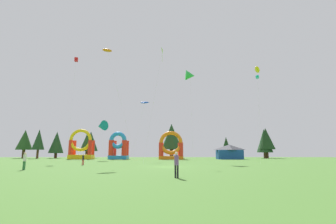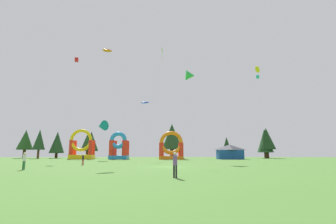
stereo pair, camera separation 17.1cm
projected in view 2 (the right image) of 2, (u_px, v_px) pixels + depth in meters
The scene contains 25 objects.
ground_plane at pixel (169, 167), 30.21m from camera, with size 120.00×120.00×0.00m, color #47752D.
kite_red_box at pixel (77, 60), 58.63m from camera, with size 1.27×4.56×24.61m.
kite_yellow_parafoil at pixel (257, 70), 46.61m from camera, with size 4.22×8.24×18.26m.
kite_orange_parafoil at pixel (107, 51), 43.49m from camera, with size 5.80×7.67×20.52m.
kite_teal_delta at pixel (102, 126), 55.97m from camera, with size 3.25×3.27×9.13m.
kite_green_delta at pixel (190, 75), 51.27m from camera, with size 2.08×3.79×19.13m.
kite_cyan_parafoil at pixel (258, 77), 57.91m from camera, with size 1.87×4.35×20.24m.
kite_lime_diamond at pixel (162, 51), 46.46m from camera, with size 3.28×3.72×21.85m.
kite_blue_parafoil at pixel (145, 103), 55.08m from camera, with size 3.74×1.51×13.43m.
person_left_edge at pixel (24, 159), 25.09m from camera, with size 0.37×0.37×1.83m.
person_near_camera at pixel (83, 159), 34.54m from camera, with size 0.33×0.33×1.54m.
person_far_side at pixel (175, 162), 17.35m from camera, with size 0.42×0.42×1.84m.
inflatable_red_slide at pixel (119, 149), 64.02m from camera, with size 4.74×4.86×7.17m.
inflatable_blue_arch at pixel (171, 149), 62.43m from camera, with size 6.28×4.26×7.24m.
inflatable_orange_dome at pixel (82, 148), 64.18m from camera, with size 6.10×3.60×7.93m.
festival_tent at pixel (230, 152), 63.65m from camera, with size 6.35×4.35×3.80m.
tree_row_0 at pixel (25, 140), 73.64m from camera, with size 4.69×4.69×8.61m.
tree_row_1 at pixel (39, 140), 70.71m from camera, with size 3.40×3.40×8.46m.
tree_row_2 at pixel (57, 142), 74.68m from camera, with size 4.44×4.44×8.17m.
tree_row_3 at pixel (88, 142), 73.16m from camera, with size 4.09×4.09×7.80m.
tree_row_4 at pixel (91, 141), 74.18m from camera, with size 4.54×4.54×8.14m.
tree_row_5 at pixel (172, 137), 73.64m from camera, with size 6.33×6.33×10.47m.
tree_row_6 at pixel (227, 144), 73.61m from camera, with size 2.49×2.49×6.44m.
tree_row_7 at pixel (265, 141), 72.92m from camera, with size 4.69×4.69×8.75m.
tree_row_8 at pixel (266, 139), 72.91m from camera, with size 5.10×5.10×9.15m.
Camera 2 is at (-0.33, -30.94, 1.82)m, focal length 25.68 mm.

